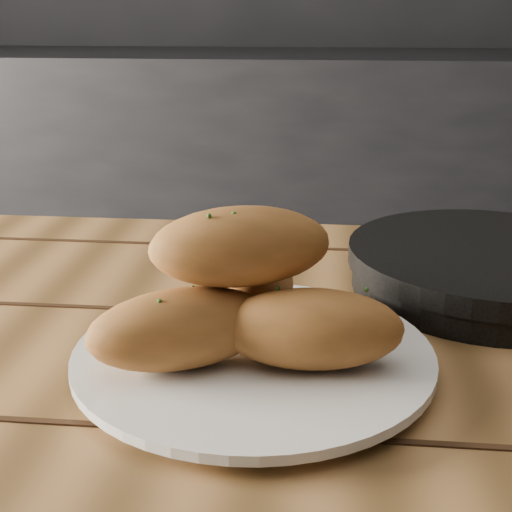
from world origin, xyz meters
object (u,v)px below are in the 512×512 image
Objects in this scene: table at (229,467)px; plate at (253,358)px; skillet at (493,268)px; bread_rolls at (247,298)px.

plate reaches higher than table.
skillet is (0.23, 0.20, 0.01)m from plate.
bread_rolls is at bearing -149.04° from plate.
plate is 1.17× the size of bread_rolls.
plate is 0.30m from skillet.
plate is at bearing -139.09° from skillet.
plate is at bearing 30.96° from bread_rolls.
bread_rolls is (-0.01, -0.00, 0.05)m from plate.
table is at bearing -142.81° from skillet.
skillet reaches higher than plate.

